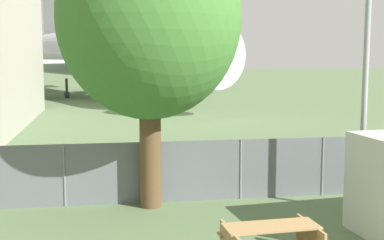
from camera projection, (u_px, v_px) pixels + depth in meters
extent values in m
cylinder|color=slate|center=(64.00, 175.00, 15.01)|extent=(0.07, 0.07, 1.79)
cylinder|color=slate|center=(155.00, 172.00, 15.40)|extent=(0.07, 0.07, 1.79)
cylinder|color=slate|center=(241.00, 169.00, 15.78)|extent=(0.07, 0.07, 1.79)
cylinder|color=slate|center=(322.00, 166.00, 16.17)|extent=(0.07, 0.07, 1.79)
cube|color=slate|center=(155.00, 172.00, 15.40)|extent=(56.00, 0.01, 1.79)
cylinder|color=silver|center=(99.00, 54.00, 49.66)|extent=(16.03, 27.26, 4.51)
cone|color=silver|center=(199.00, 55.00, 36.30)|extent=(6.01, 6.01, 4.51)
cone|color=silver|center=(40.00, 53.00, 63.48)|extent=(6.08, 6.84, 4.06)
cube|color=silver|center=(170.00, 60.00, 55.66)|extent=(13.20, 7.48, 0.30)
cylinder|color=#939399|center=(152.00, 72.00, 55.09)|extent=(3.57, 4.54, 2.03)
cube|color=silver|center=(1.00, 62.00, 46.14)|extent=(12.69, 10.19, 0.30)
cylinder|color=#939399|center=(22.00, 75.00, 47.68)|extent=(3.57, 4.54, 2.03)
cube|color=silver|center=(50.00, 2.00, 59.51)|extent=(1.95, 3.78, 6.77)
cube|color=silver|center=(52.00, 49.00, 59.99)|extent=(10.52, 7.50, 0.20)
cylinder|color=#2D2D33|center=(148.00, 94.00, 42.59)|extent=(0.24, 0.24, 1.82)
cylinder|color=#2D2D33|center=(148.00, 102.00, 42.67)|extent=(0.51, 0.63, 0.56)
cylinder|color=#2D2D33|center=(119.00, 86.00, 52.73)|extent=(0.24, 0.24, 1.82)
cylinder|color=#2D2D33|center=(119.00, 92.00, 52.81)|extent=(0.51, 0.63, 0.56)
cylinder|color=#2D2D33|center=(67.00, 88.00, 49.71)|extent=(0.24, 0.24, 1.82)
cylinder|color=#2D2D33|center=(67.00, 95.00, 49.80)|extent=(0.51, 0.63, 0.56)
cube|color=tan|center=(271.00, 226.00, 11.14)|extent=(2.03, 0.88, 0.04)
cube|color=tan|center=(262.00, 231.00, 11.72)|extent=(2.00, 0.40, 0.04)
cube|color=tan|center=(310.00, 240.00, 11.37)|extent=(0.15, 1.40, 0.74)
cylinder|color=brown|center=(150.00, 152.00, 14.92)|extent=(0.60, 0.60, 3.12)
ellipsoid|color=#427A33|center=(149.00, 18.00, 14.45)|extent=(5.01, 5.01, 5.51)
cylinder|color=#99999E|center=(365.00, 90.00, 14.31)|extent=(0.16, 0.16, 6.63)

